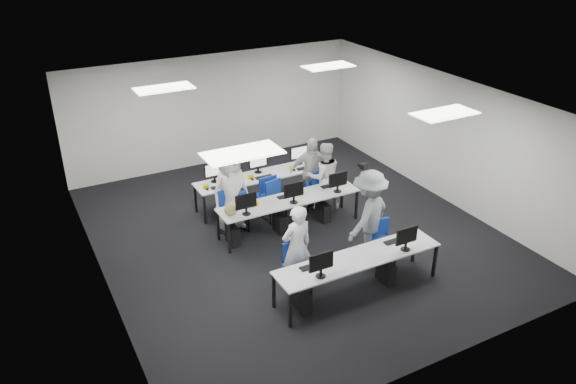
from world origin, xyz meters
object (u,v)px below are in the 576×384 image
chair_0 (297,276)px  student_1 (324,176)px  desk_front (359,260)px  chair_3 (273,206)px  chair_4 (314,198)px  student_3 (311,172)px  student_2 (230,190)px  chair_1 (381,250)px  student_0 (297,247)px  chair_6 (268,202)px  photographer (369,215)px  chair_5 (235,213)px  chair_2 (233,219)px  chair_7 (315,193)px  desk_mid (290,201)px

chair_0 → student_1: size_ratio=0.55×
desk_front → chair_0: 1.17m
desk_front → chair_3: bearing=91.8°
chair_0 → chair_4: 3.24m
chair_3 → student_3: size_ratio=0.56×
student_1 → student_2: 2.26m
chair_1 → chair_3: bearing=123.0°
chair_4 → student_2: 2.16m
chair_1 → student_1: 2.56m
chair_3 → chair_1: bearing=-71.9°
chair_3 → student_0: size_ratio=0.56×
chair_6 → student_3: bearing=-16.4°
chair_1 → photographer: 0.74m
chair_5 → student_2: (-0.14, -0.11, 0.65)m
chair_4 → chair_0: bearing=-108.8°
student_0 → chair_1: bearing=173.3°
chair_2 → chair_7: 2.24m
student_0 → student_1: size_ratio=1.02×
chair_3 → student_3: student_3 is taller
chair_0 → chair_6: bearing=82.6°
chair_0 → chair_7: 3.40m
chair_6 → chair_7: (1.19, -0.13, 0.02)m
chair_3 → student_1: (1.25, -0.15, 0.52)m
desk_mid → chair_3: bearing=98.9°
chair_0 → photographer: size_ratio=0.48×
chair_5 → student_3: (1.94, 0.01, 0.57)m
desk_front → chair_4: chair_4 is taller
chair_4 → desk_mid: bearing=-130.8°
chair_2 → chair_1: bearing=-71.3°
student_3 → chair_7: bearing=-10.7°
desk_front → chair_0: size_ratio=3.55×
chair_1 → student_0: size_ratio=0.53×
chair_6 → student_2: student_2 is taller
chair_5 → chair_6: size_ratio=0.94×
student_1 → student_3: size_ratio=0.97×
chair_0 → chair_7: size_ratio=0.93×
student_0 → student_3: 3.31m
student_0 → chair_3: bearing=-111.3°
chair_4 → student_3: student_3 is taller
chair_3 → chair_5: (-0.86, 0.15, -0.03)m
student_1 → student_2: bearing=9.2°
chair_1 → chair_3: 2.86m
chair_0 → student_0: 0.56m
chair_4 → student_3: 0.61m
chair_2 → chair_5: chair_2 is taller
student_3 → photographer: (-0.15, -2.49, 0.10)m
desk_mid → chair_1: bearing=-64.2°
chair_3 → student_3: 1.22m
chair_1 → student_2: 3.45m
chair_7 → student_3: student_3 is taller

